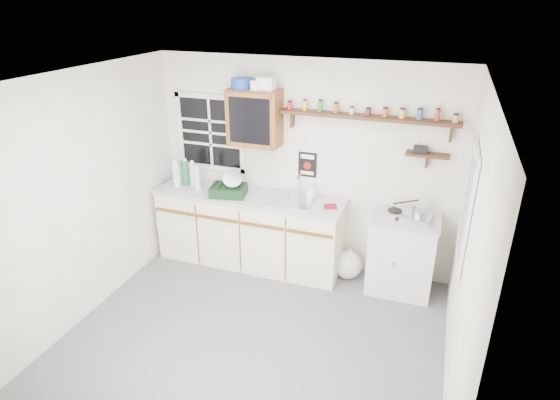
% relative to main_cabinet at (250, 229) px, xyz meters
% --- Properties ---
extents(room, '(3.64, 3.24, 2.54)m').
position_rel_main_cabinet_xyz_m(room, '(0.58, -1.30, 0.79)').
color(room, '#5B5B5D').
rests_on(room, ground).
extents(main_cabinet, '(2.31, 0.63, 0.92)m').
position_rel_main_cabinet_xyz_m(main_cabinet, '(0.00, 0.00, 0.00)').
color(main_cabinet, beige).
rests_on(main_cabinet, floor).
extents(right_cabinet, '(0.73, 0.57, 0.91)m').
position_rel_main_cabinet_xyz_m(right_cabinet, '(1.83, 0.03, -0.01)').
color(right_cabinet, silver).
rests_on(right_cabinet, floor).
extents(sink, '(0.52, 0.44, 0.29)m').
position_rel_main_cabinet_xyz_m(sink, '(0.54, 0.01, 0.47)').
color(sink, '#B1B1B5').
rests_on(sink, main_cabinet).
extents(upper_cabinet, '(0.60, 0.32, 0.65)m').
position_rel_main_cabinet_xyz_m(upper_cabinet, '(0.03, 0.14, 1.36)').
color(upper_cabinet, brown).
rests_on(upper_cabinet, wall_back).
extents(upper_cabinet_clutter, '(0.51, 0.24, 0.14)m').
position_rel_main_cabinet_xyz_m(upper_cabinet_clutter, '(0.01, 0.14, 1.75)').
color(upper_cabinet_clutter, '#18349E').
rests_on(upper_cabinet_clutter, upper_cabinet).
extents(spice_shelf, '(1.91, 0.18, 0.34)m').
position_rel_main_cabinet_xyz_m(spice_shelf, '(1.32, 0.21, 1.47)').
color(spice_shelf, black).
rests_on(spice_shelf, wall_back).
extents(secondary_shelf, '(0.45, 0.16, 0.24)m').
position_rel_main_cabinet_xyz_m(secondary_shelf, '(1.94, 0.22, 1.12)').
color(secondary_shelf, black).
rests_on(secondary_shelf, wall_back).
extents(warning_sign, '(0.22, 0.02, 0.30)m').
position_rel_main_cabinet_xyz_m(warning_sign, '(0.63, 0.29, 0.82)').
color(warning_sign, black).
rests_on(warning_sign, wall_back).
extents(window_back, '(0.93, 0.03, 0.98)m').
position_rel_main_cabinet_xyz_m(window_back, '(-0.62, 0.29, 1.09)').
color(window_back, black).
rests_on(window_back, wall_back).
extents(window_right, '(0.03, 0.78, 1.08)m').
position_rel_main_cabinet_xyz_m(window_right, '(2.37, -0.75, 0.99)').
color(window_right, black).
rests_on(window_right, wall_back).
extents(water_bottles, '(0.38, 0.18, 0.34)m').
position_rel_main_cabinet_xyz_m(water_bottles, '(-0.83, -0.01, 0.61)').
color(water_bottles, silver).
rests_on(water_bottles, main_cabinet).
extents(dish_rack, '(0.46, 0.38, 0.31)m').
position_rel_main_cabinet_xyz_m(dish_rack, '(-0.21, -0.09, 0.56)').
color(dish_rack, black).
rests_on(dish_rack, main_cabinet).
extents(soap_bottle, '(0.11, 0.11, 0.18)m').
position_rel_main_cabinet_xyz_m(soap_bottle, '(0.74, 0.13, 0.55)').
color(soap_bottle, silver).
rests_on(soap_bottle, main_cabinet).
extents(rag, '(0.18, 0.17, 0.02)m').
position_rel_main_cabinet_xyz_m(rag, '(1.01, -0.02, 0.47)').
color(rag, maroon).
rests_on(rag, main_cabinet).
extents(hotplate, '(0.54, 0.33, 0.07)m').
position_rel_main_cabinet_xyz_m(hotplate, '(1.84, 0.01, 0.48)').
color(hotplate, '#B1B1B5').
rests_on(hotplate, right_cabinet).
extents(saucepan, '(0.38, 0.23, 0.17)m').
position_rel_main_cabinet_xyz_m(saucepan, '(1.96, 0.01, 0.56)').
color(saucepan, '#B1B1B5').
rests_on(saucepan, hotplate).
extents(trash_bag, '(0.38, 0.34, 0.43)m').
position_rel_main_cabinet_xyz_m(trash_bag, '(1.24, 0.04, -0.28)').
color(trash_bag, silver).
rests_on(trash_bag, floor).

